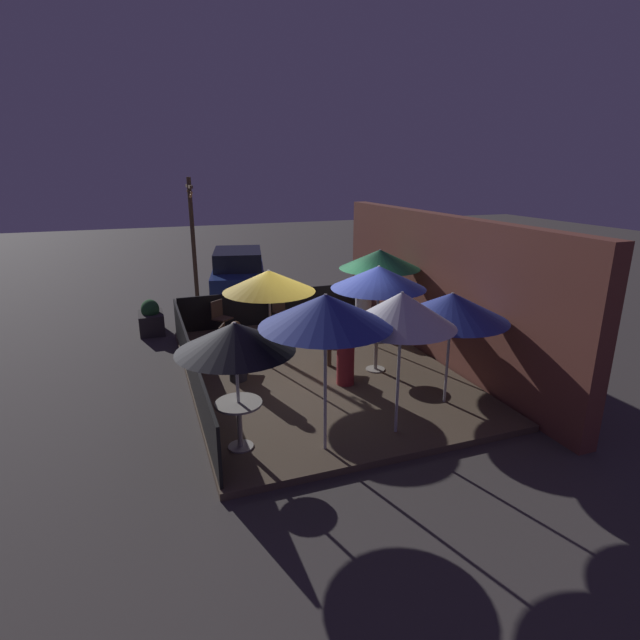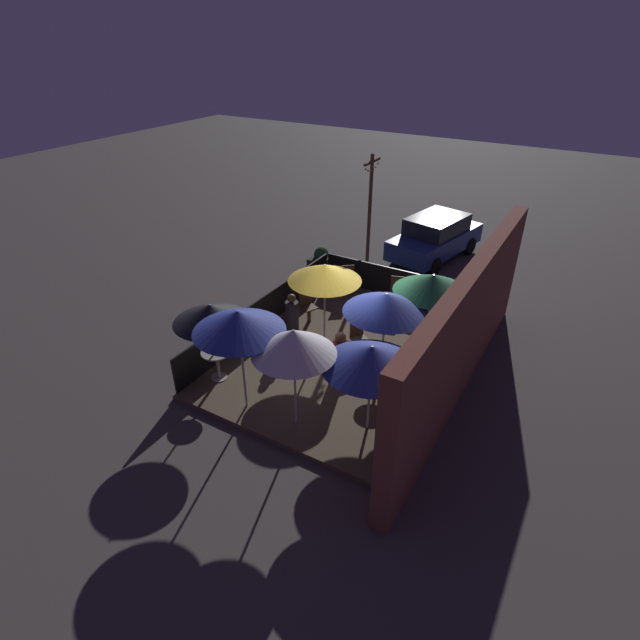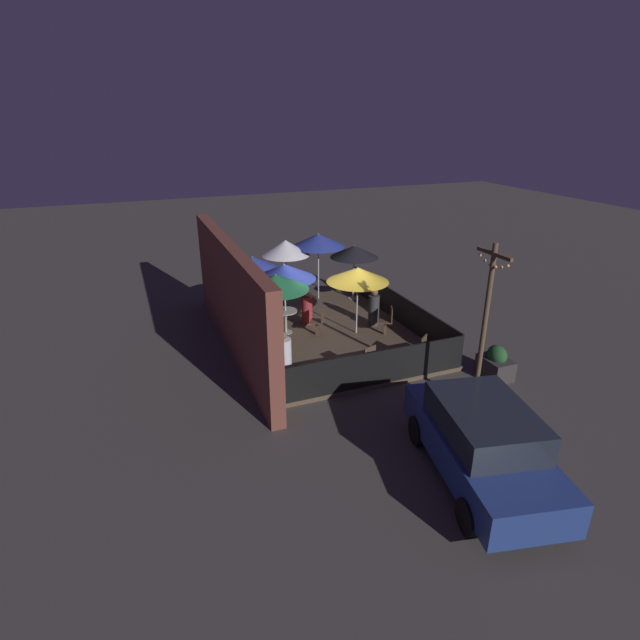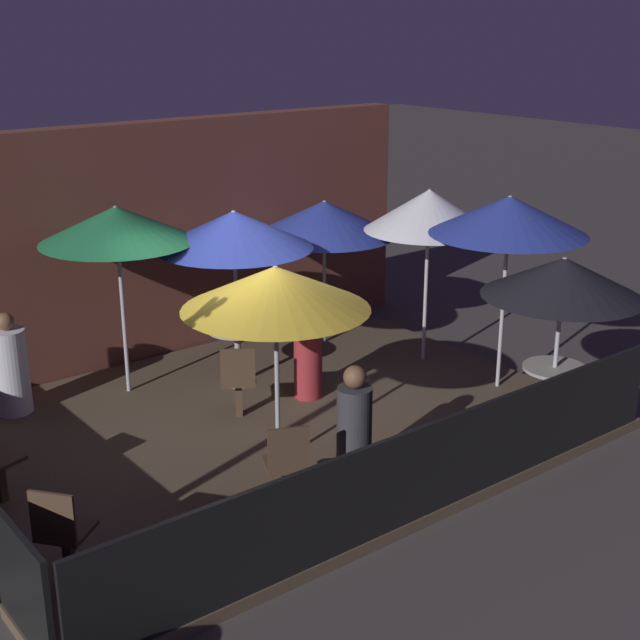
{
  "view_description": "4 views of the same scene",
  "coord_description": "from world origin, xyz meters",
  "px_view_note": "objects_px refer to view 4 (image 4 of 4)",
  "views": [
    {
      "loc": [
        9.44,
        -3.4,
        4.33
      ],
      "look_at": [
        -0.53,
        0.25,
        1.06
      ],
      "focal_mm": 28.0,
      "sensor_mm": 36.0,
      "label": 1
    },
    {
      "loc": [
        9.73,
        4.9,
        7.58
      ],
      "look_at": [
        0.69,
        -0.42,
        1.35
      ],
      "focal_mm": 28.0,
      "sensor_mm": 36.0,
      "label": 2
    },
    {
      "loc": [
        -13.59,
        5.58,
        6.68
      ],
      "look_at": [
        -0.9,
        0.53,
        0.97
      ],
      "focal_mm": 28.0,
      "sensor_mm": 36.0,
      "label": 3
    },
    {
      "loc": [
        -5.32,
        -7.94,
        4.64
      ],
      "look_at": [
        0.56,
        -0.42,
        1.39
      ],
      "focal_mm": 50.0,
      "sensor_mm": 36.0,
      "label": 4
    }
  ],
  "objects_px": {
    "dining_table_1": "(237,340)",
    "patron_1": "(308,355)",
    "patio_chair_0": "(62,531)",
    "patron_0": "(354,430)",
    "patio_umbrella_0": "(563,277)",
    "patio_umbrella_2": "(117,224)",
    "patio_umbrella_5": "(429,210)",
    "patio_umbrella_4": "(275,288)",
    "patio_umbrella_6": "(509,215)",
    "patio_umbrella_3": "(324,218)",
    "patron_2": "(10,369)",
    "patio_umbrella_1": "(234,230)",
    "dining_table_0": "(554,381)",
    "patio_chair_1": "(238,379)",
    "patio_chair_2": "(287,463)"
  },
  "relations": [
    {
      "from": "patio_umbrella_1",
      "to": "patio_umbrella_5",
      "type": "height_order",
      "value": "patio_umbrella_5"
    },
    {
      "from": "patio_umbrella_5",
      "to": "patron_1",
      "type": "height_order",
      "value": "patio_umbrella_5"
    },
    {
      "from": "patio_chair_0",
      "to": "patron_0",
      "type": "bearing_deg",
      "value": -40.96
    },
    {
      "from": "dining_table_0",
      "to": "dining_table_1",
      "type": "distance_m",
      "value": 3.97
    },
    {
      "from": "patio_chair_1",
      "to": "patio_chair_2",
      "type": "relative_size",
      "value": 1.0
    },
    {
      "from": "dining_table_1",
      "to": "patron_1",
      "type": "bearing_deg",
      "value": -63.31
    },
    {
      "from": "patio_umbrella_3",
      "to": "patio_umbrella_4",
      "type": "height_order",
      "value": "patio_umbrella_4"
    },
    {
      "from": "patron_2",
      "to": "patio_umbrella_4",
      "type": "bearing_deg",
      "value": -1.34
    },
    {
      "from": "patio_umbrella_2",
      "to": "patio_chair_1",
      "type": "relative_size",
      "value": 2.59
    },
    {
      "from": "patio_umbrella_6",
      "to": "patio_chair_0",
      "type": "bearing_deg",
      "value": -174.39
    },
    {
      "from": "patio_umbrella_5",
      "to": "patio_umbrella_6",
      "type": "bearing_deg",
      "value": -86.22
    },
    {
      "from": "dining_table_1",
      "to": "patron_2",
      "type": "bearing_deg",
      "value": 160.87
    },
    {
      "from": "patio_chair_0",
      "to": "patio_umbrella_6",
      "type": "bearing_deg",
      "value": -32.42
    },
    {
      "from": "dining_table_0",
      "to": "patio_chair_1",
      "type": "height_order",
      "value": "patio_chair_1"
    },
    {
      "from": "patron_0",
      "to": "patron_1",
      "type": "distance_m",
      "value": 2.2
    },
    {
      "from": "dining_table_1",
      "to": "patron_2",
      "type": "relative_size",
      "value": 0.6
    },
    {
      "from": "patio_umbrella_2",
      "to": "patron_1",
      "type": "height_order",
      "value": "patio_umbrella_2"
    },
    {
      "from": "patio_umbrella_3",
      "to": "patron_2",
      "type": "height_order",
      "value": "patio_umbrella_3"
    },
    {
      "from": "patron_2",
      "to": "patio_umbrella_6",
      "type": "bearing_deg",
      "value": 27.79
    },
    {
      "from": "patio_umbrella_4",
      "to": "patron_2",
      "type": "height_order",
      "value": "patio_umbrella_4"
    },
    {
      "from": "patio_umbrella_2",
      "to": "patio_umbrella_6",
      "type": "height_order",
      "value": "patio_umbrella_6"
    },
    {
      "from": "patio_umbrella_3",
      "to": "dining_table_0",
      "type": "distance_m",
      "value": 4.1
    },
    {
      "from": "patio_umbrella_6",
      "to": "patron_1",
      "type": "distance_m",
      "value": 3.0
    },
    {
      "from": "patio_umbrella_0",
      "to": "patio_umbrella_2",
      "type": "xyz_separation_m",
      "value": [
        -3.34,
        4.02,
        0.34
      ]
    },
    {
      "from": "patio_umbrella_3",
      "to": "patio_umbrella_2",
      "type": "bearing_deg",
      "value": 177.7
    },
    {
      "from": "dining_table_0",
      "to": "patio_chair_0",
      "type": "xyz_separation_m",
      "value": [
        -5.6,
        0.63,
        -0.11
      ]
    },
    {
      "from": "patio_umbrella_0",
      "to": "patio_umbrella_4",
      "type": "relative_size",
      "value": 0.94
    },
    {
      "from": "patio_umbrella_6",
      "to": "patio_umbrella_0",
      "type": "bearing_deg",
      "value": -111.95
    },
    {
      "from": "dining_table_0",
      "to": "patron_2",
      "type": "relative_size",
      "value": 0.61
    },
    {
      "from": "patio_umbrella_6",
      "to": "patron_1",
      "type": "bearing_deg",
      "value": 149.81
    },
    {
      "from": "patio_chair_2",
      "to": "patron_1",
      "type": "relative_size",
      "value": 0.77
    },
    {
      "from": "patron_0",
      "to": "patron_2",
      "type": "bearing_deg",
      "value": -142.19
    },
    {
      "from": "patio_umbrella_0",
      "to": "dining_table_0",
      "type": "height_order",
      "value": "patio_umbrella_0"
    },
    {
      "from": "patio_umbrella_0",
      "to": "patron_1",
      "type": "relative_size",
      "value": 1.71
    },
    {
      "from": "patio_umbrella_1",
      "to": "dining_table_1",
      "type": "bearing_deg",
      "value": 0.0
    },
    {
      "from": "patio_umbrella_1",
      "to": "patio_chair_1",
      "type": "xyz_separation_m",
      "value": [
        -0.58,
        -0.91,
        -1.54
      ]
    },
    {
      "from": "patio_umbrella_0",
      "to": "patio_umbrella_4",
      "type": "height_order",
      "value": "patio_umbrella_4"
    },
    {
      "from": "patio_umbrella_4",
      "to": "patio_umbrella_6",
      "type": "height_order",
      "value": "patio_umbrella_6"
    },
    {
      "from": "patio_umbrella_1",
      "to": "patron_2",
      "type": "relative_size",
      "value": 1.81
    },
    {
      "from": "patio_umbrella_6",
      "to": "patron_2",
      "type": "relative_size",
      "value": 1.97
    },
    {
      "from": "dining_table_1",
      "to": "patron_1",
      "type": "distance_m",
      "value": 1.01
    },
    {
      "from": "patio_umbrella_5",
      "to": "patio_umbrella_6",
      "type": "relative_size",
      "value": 0.96
    },
    {
      "from": "patio_umbrella_3",
      "to": "patio_umbrella_4",
      "type": "bearing_deg",
      "value": -135.79
    },
    {
      "from": "patio_chair_0",
      "to": "patio_chair_2",
      "type": "relative_size",
      "value": 0.99
    },
    {
      "from": "dining_table_0",
      "to": "patron_2",
      "type": "height_order",
      "value": "patron_2"
    },
    {
      "from": "patio_umbrella_3",
      "to": "dining_table_0",
      "type": "height_order",
      "value": "patio_umbrella_3"
    },
    {
      "from": "dining_table_1",
      "to": "patron_0",
      "type": "relative_size",
      "value": 0.6
    },
    {
      "from": "patio_umbrella_6",
      "to": "patron_0",
      "type": "distance_m",
      "value": 3.57
    },
    {
      "from": "patio_umbrella_4",
      "to": "dining_table_1",
      "type": "bearing_deg",
      "value": 67.81
    },
    {
      "from": "patio_umbrella_0",
      "to": "patio_chair_0",
      "type": "xyz_separation_m",
      "value": [
        -5.6,
        0.63,
        -1.33
      ]
    }
  ]
}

